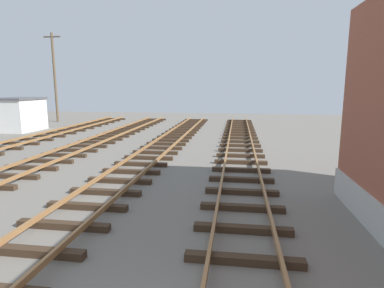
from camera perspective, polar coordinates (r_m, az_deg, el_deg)
name	(u,v)px	position (r m, az deg, el deg)	size (l,w,h in m)	color
control_hut	(19,114)	(30.42, -28.43, 4.70)	(3.00, 3.80, 2.76)	silver
parked_car_white	(13,114)	(37.67, -29.26, 4.71)	(4.20, 2.04, 1.76)	silver
utility_pole_far	(55,76)	(36.46, -23.27, 11.02)	(1.80, 0.24, 9.00)	brown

